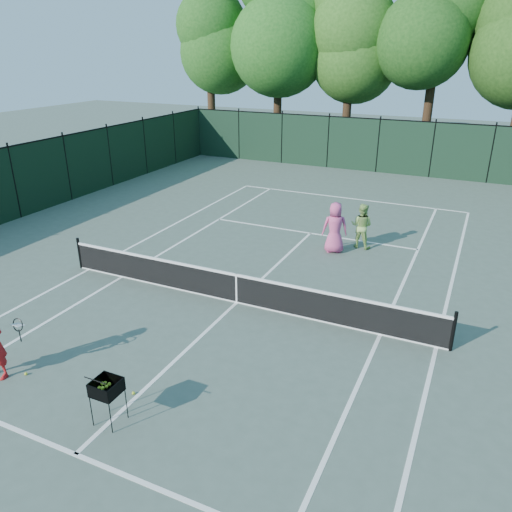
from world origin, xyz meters
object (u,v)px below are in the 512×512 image
at_px(player_green, 361,226).
at_px(ball_hopper, 106,387).
at_px(player_pink, 335,228).
at_px(loose_ball_midcourt, 26,374).
at_px(loose_ball_near_cart, 133,393).

relative_size(player_green, ball_hopper, 1.71).
xyz_separation_m(player_pink, loose_ball_midcourt, (-4.10, -9.99, -0.88)).
bearing_deg(ball_hopper, player_pink, 81.85).
bearing_deg(loose_ball_near_cart, ball_hopper, -82.02).
bearing_deg(loose_ball_near_cart, player_pink, 81.08).
bearing_deg(loose_ball_midcourt, loose_ball_near_cart, 10.30).
bearing_deg(player_green, ball_hopper, 83.86).
bearing_deg(player_green, loose_ball_midcourt, 70.45).
xyz_separation_m(player_pink, loose_ball_near_cart, (-1.49, -9.51, -0.88)).
relative_size(player_pink, player_green, 1.11).
xyz_separation_m(player_green, ball_hopper, (-2.12, -11.21, -0.01)).
bearing_deg(player_pink, ball_hopper, 60.41).
distance_m(ball_hopper, loose_ball_near_cart, 1.16).
xyz_separation_m(ball_hopper, loose_ball_near_cart, (-0.12, 0.86, -0.78)).
height_order(player_pink, loose_ball_midcourt, player_pink).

